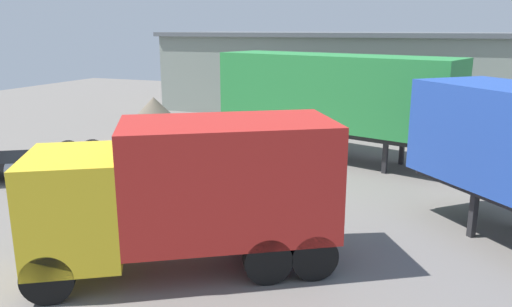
% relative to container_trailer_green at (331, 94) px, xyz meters
% --- Properties ---
extents(ground_plane, '(60.00, 60.00, 0.00)m').
position_rel_container_trailer_green_xyz_m(ground_plane, '(-1.94, -5.97, -2.66)').
color(ground_plane, slate).
extents(warehouse_building, '(22.93, 10.25, 4.97)m').
position_rel_container_trailer_green_xyz_m(warehouse_building, '(-1.94, 12.90, -0.16)').
color(warehouse_building, gray).
rests_on(warehouse_building, ground_plane).
extents(container_trailer_green, '(10.18, 5.11, 4.20)m').
position_rel_container_trailer_green_xyz_m(container_trailer_green, '(0.00, 0.00, 0.00)').
color(container_trailer_green, '#28843D').
rests_on(container_trailer_green, ground_plane).
extents(box_truck_yellow, '(6.75, 5.47, 3.30)m').
position_rel_container_trailer_green_xyz_m(box_truck_yellow, '(-0.52, -10.75, -0.80)').
color(box_truck_yellow, yellow).
rests_on(box_truck_yellow, ground_plane).
extents(gravel_pile, '(3.85, 3.85, 1.95)m').
position_rel_container_trailer_green_xyz_m(gravel_pile, '(-9.06, 0.89, -1.68)').
color(gravel_pile, '#665B4C').
rests_on(gravel_pile, ground_plane).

